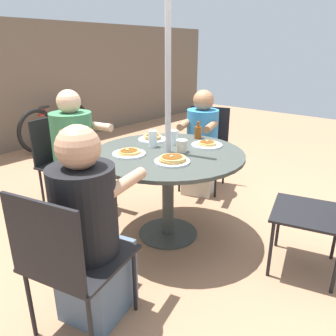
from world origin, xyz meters
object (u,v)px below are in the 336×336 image
(diner_west, at_px, (90,235))
(pancake_plate_c, at_px, (172,160))
(pancake_plate_d, at_px, (207,144))
(drinking_glass_a, at_px, (153,139))
(patio_chair_north, at_px, (326,207))
(patio_table, at_px, (168,166))
(pancake_plate_b, at_px, (153,138))
(patio_chair_south, at_px, (63,157))
(diner_south, at_px, (77,158))
(diner_east, at_px, (201,147))
(pancake_plate_a, at_px, (129,153))
(patio_chair_east, at_px, (205,142))
(drinking_glass_b, at_px, (174,137))
(syrup_bottle, at_px, (198,132))
(bicycle, at_px, (56,126))
(patio_chair_west, at_px, (68,257))
(coffee_cup, at_px, (182,146))

(diner_west, bearing_deg, pancake_plate_c, 80.17)
(pancake_plate_d, xyz_separation_m, drinking_glass_a, (-0.31, 0.32, 0.05))
(patio_chair_north, bearing_deg, diner_west, 129.83)
(patio_table, bearing_deg, pancake_plate_c, -131.89)
(pancake_plate_b, bearing_deg, pancake_plate_c, -123.45)
(patio_chair_south, xyz_separation_m, diner_south, (0.04, -0.18, 0.01))
(diner_east, relative_size, pancake_plate_a, 4.33)
(pancake_plate_a, bearing_deg, patio_chair_north, -66.76)
(patio_table, height_order, patio_chair_east, patio_chair_east)
(patio_table, bearing_deg, drinking_glass_b, 27.29)
(pancake_plate_b, relative_size, syrup_bottle, 1.65)
(diner_east, xyz_separation_m, patio_chair_south, (-1.17, 0.81, 0.00))
(bicycle, bearing_deg, diner_south, -125.79)
(patio_table, height_order, bicycle, patio_table)
(drinking_glass_a, distance_m, bicycle, 3.02)
(patio_chair_south, bearing_deg, drinking_glass_b, 101.05)
(patio_chair_north, height_order, patio_chair_south, same)
(diner_west, relative_size, pancake_plate_c, 4.56)
(patio_table, xyz_separation_m, drinking_glass_b, (0.20, 0.10, 0.18))
(diner_south, bearing_deg, patio_chair_west, 41.81)
(diner_east, height_order, patio_chair_west, diner_east)
(patio_table, distance_m, patio_chair_south, 1.17)
(patio_chair_east, bearing_deg, patio_chair_west, 87.59)
(drinking_glass_b, bearing_deg, coffee_cup, -124.59)
(pancake_plate_b, xyz_separation_m, coffee_cup, (-0.10, -0.41, 0.03))
(pancake_plate_b, xyz_separation_m, pancake_plate_c, (-0.34, -0.52, 0.00))
(diner_west, bearing_deg, patio_table, 90.00)
(pancake_plate_a, bearing_deg, bicycle, 69.38)
(patio_chair_south, distance_m, diner_west, 1.56)
(diner_west, relative_size, coffee_cup, 12.04)
(coffee_cup, height_order, drinking_glass_b, drinking_glass_b)
(pancake_plate_b, xyz_separation_m, pancake_plate_d, (0.17, -0.46, -0.00))
(pancake_plate_c, bearing_deg, patio_chair_west, -173.18)
(pancake_plate_d, bearing_deg, diner_west, -174.74)
(patio_chair_north, relative_size, coffee_cup, 9.17)
(diner_south, height_order, bicycle, diner_south)
(pancake_plate_a, distance_m, syrup_bottle, 0.75)
(pancake_plate_a, bearing_deg, pancake_plate_c, -77.70)
(patio_chair_west, relative_size, pancake_plate_d, 3.47)
(diner_east, xyz_separation_m, pancake_plate_b, (-0.75, 0.00, 0.25))
(pancake_plate_a, bearing_deg, pancake_plate_d, -28.27)
(patio_table, xyz_separation_m, pancake_plate_d, (0.34, -0.13, 0.13))
(patio_chair_south, bearing_deg, patio_table, 90.00)
(syrup_bottle, distance_m, drinking_glass_b, 0.29)
(patio_chair_north, distance_m, drinking_glass_b, 1.26)
(patio_chair_north, xyz_separation_m, pancake_plate_d, (0.03, 0.99, 0.24))
(syrup_bottle, xyz_separation_m, drinking_glass_a, (-0.46, 0.13, 0.01))
(patio_chair_south, height_order, coffee_cup, patio_chair_south)
(patio_table, bearing_deg, patio_chair_south, 102.03)
(patio_table, bearing_deg, patio_chair_north, -74.27)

